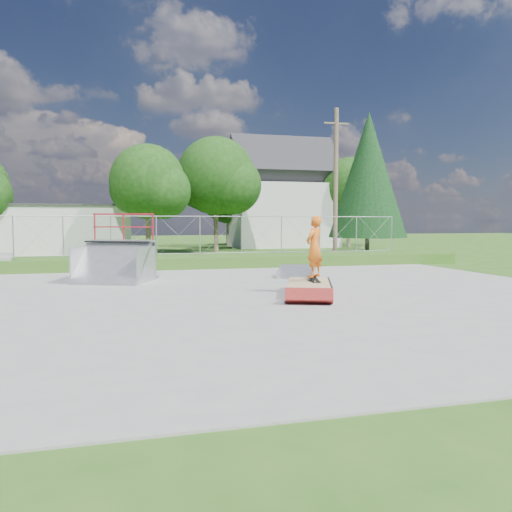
{
  "coord_description": "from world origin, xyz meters",
  "views": [
    {
      "loc": [
        -3.46,
        -12.68,
        2.05
      ],
      "look_at": [
        0.05,
        0.49,
        1.1
      ],
      "focal_mm": 35.0,
      "sensor_mm": 36.0,
      "label": 1
    }
  ],
  "objects_px": {
    "grind_box": "(309,288)",
    "quarter_pipe": "(112,248)",
    "skater": "(314,249)",
    "flat_bank_ramp": "(297,273)"
  },
  "relations": [
    {
      "from": "skater",
      "to": "grind_box",
      "type": "bearing_deg",
      "value": -7.46
    },
    {
      "from": "flat_bank_ramp",
      "to": "skater",
      "type": "bearing_deg",
      "value": -77.97
    },
    {
      "from": "quarter_pipe",
      "to": "flat_bank_ramp",
      "type": "xyz_separation_m",
      "value": [
        6.39,
        -0.22,
        -0.96
      ]
    },
    {
      "from": "flat_bank_ramp",
      "to": "quarter_pipe",
      "type": "bearing_deg",
      "value": -157.49
    },
    {
      "from": "quarter_pipe",
      "to": "skater",
      "type": "xyz_separation_m",
      "value": [
        5.53,
        -4.09,
        0.11
      ]
    },
    {
      "from": "grind_box",
      "to": "flat_bank_ramp",
      "type": "bearing_deg",
      "value": 96.09
    },
    {
      "from": "grind_box",
      "to": "quarter_pipe",
      "type": "relative_size",
      "value": 1.16
    },
    {
      "from": "grind_box",
      "to": "skater",
      "type": "xyz_separation_m",
      "value": [
        0.19,
        0.12,
        1.08
      ]
    },
    {
      "from": "quarter_pipe",
      "to": "grind_box",
      "type": "bearing_deg",
      "value": -14.77
    },
    {
      "from": "grind_box",
      "to": "flat_bank_ramp",
      "type": "relative_size",
      "value": 1.92
    }
  ]
}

